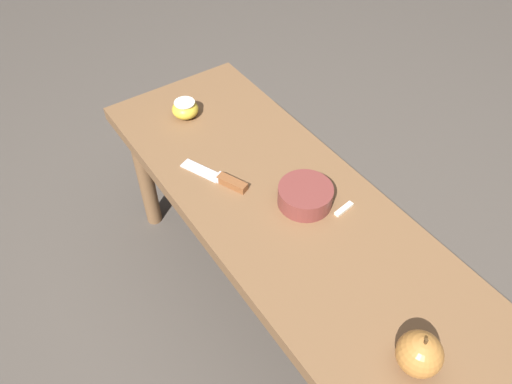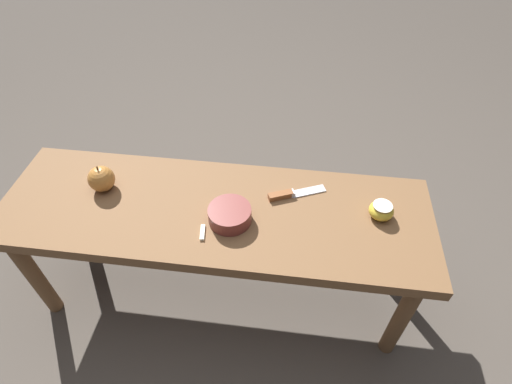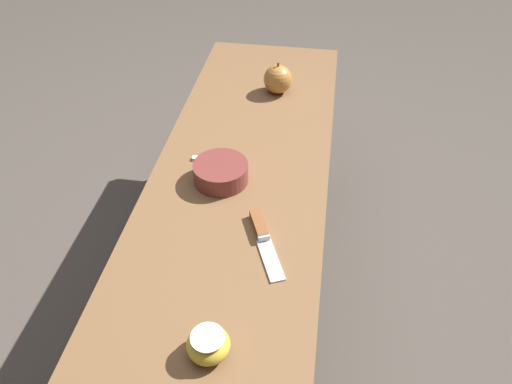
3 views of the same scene
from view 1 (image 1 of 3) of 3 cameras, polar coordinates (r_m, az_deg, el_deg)
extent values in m
plane|color=#4C443D|center=(1.58, 4.48, -15.13)|extent=(8.00, 8.00, 0.00)
cube|color=brown|center=(1.19, 5.76, -4.41)|extent=(1.39, 0.44, 0.04)
cylinder|color=brown|center=(1.70, -12.57, 1.87)|extent=(0.05, 0.05, 0.45)
cylinder|color=brown|center=(1.79, -3.44, 5.96)|extent=(0.05, 0.05, 0.45)
cube|color=silver|center=(1.30, -6.27, 2.44)|extent=(0.12, 0.07, 0.00)
cube|color=silver|center=(1.27, -4.23, 1.71)|extent=(0.02, 0.03, 0.02)
cube|color=brown|center=(1.25, -2.73, 1.03)|extent=(0.08, 0.05, 0.02)
sphere|color=#B27233|center=(1.00, 18.18, -17.17)|extent=(0.09, 0.09, 0.09)
cylinder|color=#4C3319|center=(0.96, 18.83, -15.91)|extent=(0.01, 0.01, 0.02)
ellipsoid|color=gold|center=(1.47, -8.09, 9.35)|extent=(0.08, 0.08, 0.05)
cylinder|color=white|center=(1.45, -8.19, 10.08)|extent=(0.06, 0.06, 0.00)
cube|color=white|center=(1.22, 10.02, -1.92)|extent=(0.02, 0.06, 0.01)
cylinder|color=brown|center=(1.21, 5.65, -0.39)|extent=(0.13, 0.13, 0.05)
camera|label=2|loc=(1.56, 35.40, 42.65)|focal=28.00mm
camera|label=3|loc=(1.56, -28.56, 38.54)|focal=35.00mm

